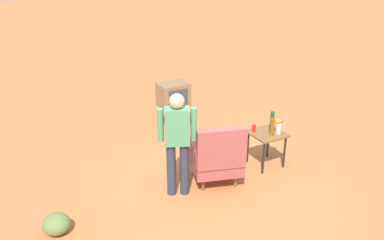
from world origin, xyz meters
The scene contains 10 objects.
ground_plane centered at (0.00, 0.00, 0.00)m, with size 60.00×60.00×0.00m, color #B76B3D.
armchair centered at (-0.02, 0.02, 0.50)m, with size 0.95×0.97×1.06m.
side_table centered at (-1.09, -0.10, 0.53)m, with size 0.56×0.56×0.62m.
tv_on_stand centered at (-0.31, -2.19, 0.78)m, with size 0.61×0.46×1.03m.
person_standing centered at (0.66, -0.02, 0.94)m, with size 0.53×0.35×1.64m.
bottle_tall_amber centered at (-1.10, 0.00, 0.77)m, with size 0.07×0.07×0.30m, color brown.
soda_can_red centered at (-0.92, -0.26, 0.68)m, with size 0.07×0.07×0.12m, color red.
bottle_wine_green centered at (-1.26, -0.21, 0.78)m, with size 0.07×0.07×0.32m, color #1E5623.
flower_vase centered at (-1.23, 0.00, 0.77)m, with size 0.14×0.10×0.27m.
shrub_near centered at (2.51, 0.07, 0.14)m, with size 0.36×0.36×0.28m, color olive.
Camera 1 is at (2.94, 4.70, 3.47)m, focal length 37.00 mm.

